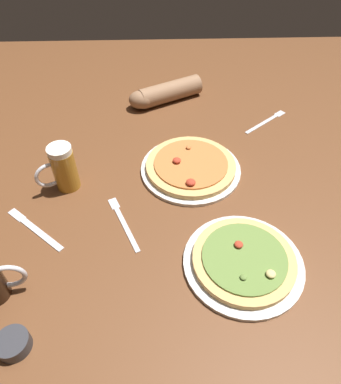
% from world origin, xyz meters
% --- Properties ---
extents(ground_plane, '(2.40, 2.40, 0.03)m').
position_xyz_m(ground_plane, '(0.00, 0.00, -0.01)').
color(ground_plane, brown).
extents(pizza_plate_near, '(0.32, 0.32, 0.05)m').
position_xyz_m(pizza_plate_near, '(0.18, -0.26, 0.02)').
color(pizza_plate_near, silver).
rests_on(pizza_plate_near, ground_plane).
extents(pizza_plate_far, '(0.34, 0.34, 0.05)m').
position_xyz_m(pizza_plate_far, '(0.07, 0.12, 0.02)').
color(pizza_plate_far, silver).
rests_on(pizza_plate_far, ground_plane).
extents(beer_mug_dark, '(0.12, 0.09, 0.16)m').
position_xyz_m(beer_mug_dark, '(-0.33, 0.06, 0.08)').
color(beer_mug_dark, '#B27A23').
rests_on(beer_mug_dark, ground_plane).
extents(ramekin_sauce, '(0.07, 0.07, 0.04)m').
position_xyz_m(ramekin_sauce, '(-0.36, -0.45, 0.02)').
color(ramekin_sauce, '#333338').
rests_on(ramekin_sauce, ground_plane).
extents(fork_left, '(0.11, 0.21, 0.01)m').
position_xyz_m(fork_left, '(-0.14, -0.10, 0.00)').
color(fork_left, silver).
rests_on(fork_left, ground_plane).
extents(knife_right, '(0.19, 0.17, 0.01)m').
position_xyz_m(knife_right, '(-0.40, -0.12, 0.00)').
color(knife_right, silver).
rests_on(knife_right, ground_plane).
extents(fork_spare, '(0.19, 0.16, 0.01)m').
position_xyz_m(fork_spare, '(0.39, 0.39, 0.00)').
color(fork_spare, silver).
rests_on(fork_spare, ground_plane).
extents(diner_arm, '(0.31, 0.20, 0.08)m').
position_xyz_m(diner_arm, '(-0.01, 0.55, 0.04)').
color(diner_arm, '#936B4C').
rests_on(diner_arm, ground_plane).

